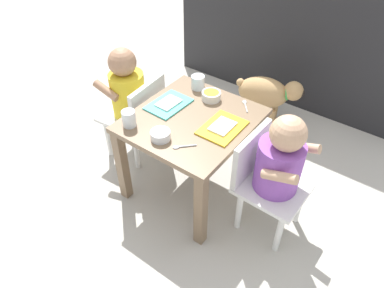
# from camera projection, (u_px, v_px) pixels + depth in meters

# --- Properties ---
(ground_plane) EXTENTS (7.00, 7.00, 0.00)m
(ground_plane) POSITION_uv_depth(u_px,v_px,m) (192.00, 185.00, 1.90)
(ground_plane) COLOR #B2ADA3
(kitchen_cabinet_back) EXTENTS (1.62, 0.39, 0.96)m
(kitchen_cabinet_back) POSITION_uv_depth(u_px,v_px,m) (302.00, 23.00, 2.31)
(kitchen_cabinet_back) COLOR #232326
(kitchen_cabinet_back) RESTS_ON ground
(dining_table) EXTENTS (0.52, 0.56, 0.44)m
(dining_table) POSITION_uv_depth(u_px,v_px,m) (192.00, 132.00, 1.67)
(dining_table) COLOR #7A6047
(dining_table) RESTS_ON ground
(seated_child_left) EXTENTS (0.30, 0.30, 0.64)m
(seated_child_left) POSITION_uv_depth(u_px,v_px,m) (129.00, 94.00, 1.85)
(seated_child_left) COLOR white
(seated_child_left) RESTS_ON ground
(seated_child_right) EXTENTS (0.29, 0.29, 0.63)m
(seated_child_right) POSITION_uv_depth(u_px,v_px,m) (277.00, 163.00, 1.47)
(seated_child_right) COLOR white
(seated_child_right) RESTS_ON ground
(dog) EXTENTS (0.40, 0.25, 0.33)m
(dog) POSITION_uv_depth(u_px,v_px,m) (267.00, 93.00, 2.16)
(dog) COLOR tan
(dog) RESTS_ON ground
(food_tray_left) EXTENTS (0.15, 0.21, 0.02)m
(food_tray_left) POSITION_uv_depth(u_px,v_px,m) (169.00, 104.00, 1.69)
(food_tray_left) COLOR #4CC6BC
(food_tray_left) RESTS_ON dining_table
(food_tray_right) EXTENTS (0.15, 0.21, 0.02)m
(food_tray_right) POSITION_uv_depth(u_px,v_px,m) (222.00, 127.00, 1.56)
(food_tray_right) COLOR gold
(food_tray_right) RESTS_ON dining_table
(water_cup_left) EXTENTS (0.06, 0.06, 0.07)m
(water_cup_left) POSITION_uv_depth(u_px,v_px,m) (129.00, 119.00, 1.55)
(water_cup_left) COLOR white
(water_cup_left) RESTS_ON dining_table
(water_cup_right) EXTENTS (0.07, 0.07, 0.07)m
(water_cup_right) POSITION_uv_depth(u_px,v_px,m) (198.00, 83.00, 1.78)
(water_cup_right) COLOR white
(water_cup_right) RESTS_ON dining_table
(veggie_bowl_far) EXTENTS (0.09, 0.09, 0.04)m
(veggie_bowl_far) POSITION_uv_depth(u_px,v_px,m) (211.00, 95.00, 1.71)
(veggie_bowl_far) COLOR white
(veggie_bowl_far) RESTS_ON dining_table
(cereal_bowl_right_side) EXTENTS (0.08, 0.08, 0.04)m
(cereal_bowl_right_side) POSITION_uv_depth(u_px,v_px,m) (160.00, 135.00, 1.49)
(cereal_bowl_right_side) COLOR white
(cereal_bowl_right_side) RESTS_ON dining_table
(spoon_by_left_tray) EXTENTS (0.07, 0.09, 0.01)m
(spoon_by_left_tray) POSITION_uv_depth(u_px,v_px,m) (245.00, 105.00, 1.69)
(spoon_by_left_tray) COLOR silver
(spoon_by_left_tray) RESTS_ON dining_table
(spoon_by_right_tray) EXTENTS (0.08, 0.08, 0.01)m
(spoon_by_right_tray) POSITION_uv_depth(u_px,v_px,m) (182.00, 147.00, 1.46)
(spoon_by_right_tray) COLOR silver
(spoon_by_right_tray) RESTS_ON dining_table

